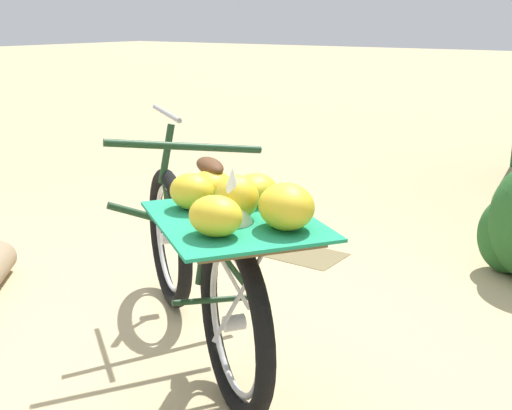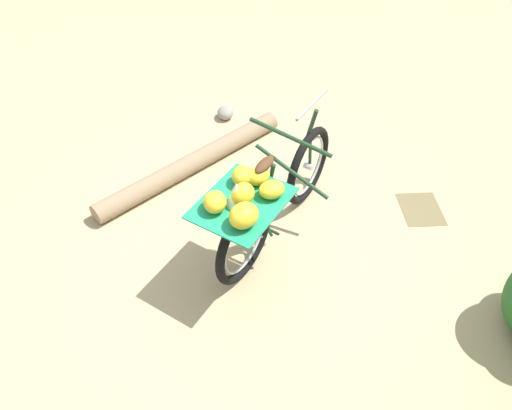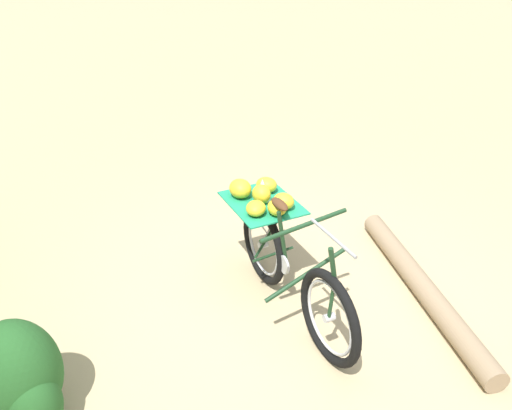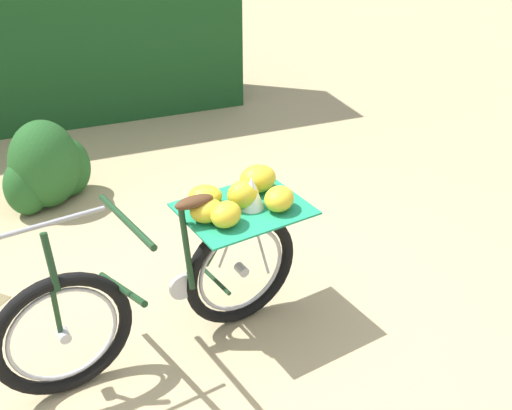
{
  "view_description": "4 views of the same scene",
  "coord_description": "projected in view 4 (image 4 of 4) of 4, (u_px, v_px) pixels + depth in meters",
  "views": [
    {
      "loc": [
        -1.56,
        2.04,
        1.47
      ],
      "look_at": [
        -0.33,
        0.27,
        0.85
      ],
      "focal_mm": 45.93,
      "sensor_mm": 36.0,
      "label": 1
    },
    {
      "loc": [
        -2.67,
        0.29,
        3.07
      ],
      "look_at": [
        -0.38,
        0.17,
        0.89
      ],
      "focal_mm": 33.82,
      "sensor_mm": 36.0,
      "label": 2
    },
    {
      "loc": [
        1.54,
        -3.01,
        2.8
      ],
      "look_at": [
        -0.21,
        0.12,
        0.82
      ],
      "focal_mm": 35.29,
      "sensor_mm": 36.0,
      "label": 3
    },
    {
      "loc": [
        2.37,
        1.45,
        2.46
      ],
      "look_at": [
        -0.34,
        0.29,
        0.75
      ],
      "focal_mm": 42.06,
      "sensor_mm": 36.0,
      "label": 4
    }
  ],
  "objects": [
    {
      "name": "shrub_cluster",
      "position": [
        47.0,
        168.0,
        4.77
      ],
      "size": [
        0.76,
        0.52,
        0.72
      ],
      "color": "#235623",
      "rests_on": "ground_plane"
    },
    {
      "name": "bicycle",
      "position": [
        184.0,
        268.0,
        3.28
      ],
      "size": [
        1.63,
        1.26,
        1.03
      ],
      "rotation": [
        0.0,
        0.0,
        -0.61
      ],
      "color": "black",
      "rests_on": "ground_plane"
    },
    {
      "name": "ground_plane",
      "position": [
        190.0,
        328.0,
        3.62
      ],
      "size": [
        60.0,
        60.0,
        0.0
      ],
      "primitive_type": "plane",
      "color": "tan"
    }
  ]
}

